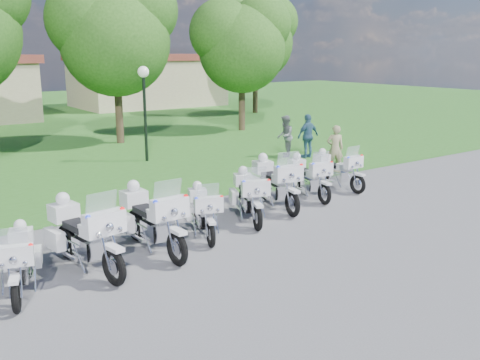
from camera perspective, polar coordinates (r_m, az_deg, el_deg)
ground at (r=13.63m, az=3.58°, el=-4.74°), size 100.00×100.00×0.00m
grass_lawn at (r=38.19m, az=-22.82°, el=6.05°), size 100.00×48.00×0.01m
motorcycle_0 at (r=10.56m, az=-22.49°, el=-7.91°), size 1.11×2.05×1.42m
motorcycle_1 at (r=11.12m, az=-16.32°, el=-5.56°), size 1.11×2.61×1.76m
motorcycle_2 at (r=11.83m, az=-9.46°, el=-4.05°), size 0.89×2.61×1.75m
motorcycle_3 at (r=12.72m, az=-3.99°, el=-3.29°), size 1.14×2.02×1.42m
motorcycle_4 at (r=13.86m, az=0.95°, el=-1.62°), size 1.32×2.16×1.54m
motorcycle_5 at (r=15.01m, az=3.72°, el=-0.20°), size 1.18×2.51×1.71m
motorcycle_6 at (r=16.15m, az=7.26°, el=0.39°), size 1.02×2.22×1.51m
motorcycle_7 at (r=17.35m, az=10.28°, el=1.13°), size 0.72×2.17×1.46m
lamp_post at (r=21.39m, az=-10.20°, el=9.51°), size 0.44×0.44×3.74m
tree_2 at (r=26.10m, az=-13.35°, el=15.23°), size 5.90×5.04×7.87m
tree_3 at (r=29.74m, az=0.10°, el=14.63°), size 5.50×4.69×7.33m
tree_4 at (r=38.60m, az=1.59°, el=15.15°), size 6.10×5.20×8.13m
building_east at (r=44.46m, az=-9.85°, el=10.48°), size 11.44×7.28×4.10m
bystander_a at (r=19.64m, az=10.09°, el=3.30°), size 0.74×0.69×1.71m
bystander_b at (r=22.28m, az=4.81°, el=4.67°), size 1.05×1.05×1.72m
bystander_c at (r=22.17m, az=7.26°, el=4.67°), size 1.06×0.44×1.80m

